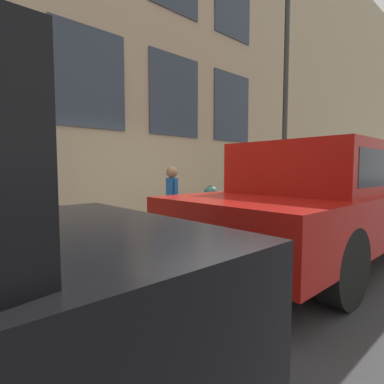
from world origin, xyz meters
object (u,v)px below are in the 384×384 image
fire_hydrant (211,209)px  parked_truck_red_near (335,192)px  person (172,195)px  street_lamp (286,65)px

fire_hydrant → parked_truck_red_near: (-1.75, -0.87, 0.35)m
person → street_lamp: 4.64m
street_lamp → fire_hydrant: bearing=96.3°
fire_hydrant → street_lamp: size_ratio=0.14×
parked_truck_red_near → street_lamp: (2.07, -2.04, 2.83)m
person → parked_truck_red_near: bearing=-168.0°
person → parked_truck_red_near: 2.50m
person → parked_truck_red_near: size_ratio=0.22×
fire_hydrant → parked_truck_red_near: 1.99m
street_lamp → parked_truck_red_near: bearing=135.5°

